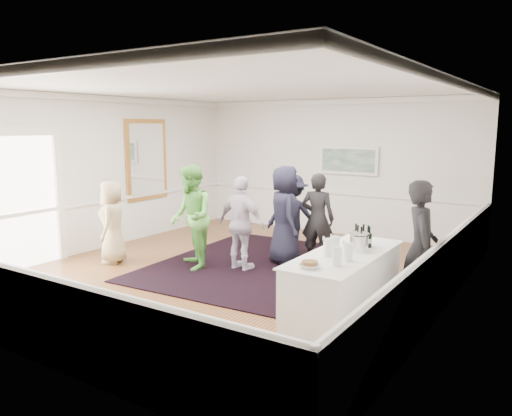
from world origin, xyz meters
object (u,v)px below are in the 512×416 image
Objects in this scene: guest_dark_a at (293,216)px; guest_green at (191,217)px; serving_table at (344,287)px; guest_navy at (285,215)px; guest_dark_b at (318,219)px; guest_tan at (112,222)px; guest_lilac at (242,223)px; bartender at (421,247)px; nut_bowl at (310,265)px; ice_bucket at (359,243)px.

guest_green is at bearing 42.26° from guest_dark_a.
guest_green is at bearing 166.59° from serving_table.
guest_green is 1.03× the size of guest_navy.
guest_dark_b is at bearing 123.44° from serving_table.
guest_lilac reaches higher than guest_tan.
bartender is 3.07m from guest_navy.
guest_dark_a is at bearing 121.55° from nut_bowl.
bartender is at bearing 42.11° from guest_green.
bartender reaches higher than serving_table.
serving_table is 1.40× the size of guest_dark_a.
guest_lilac reaches higher than guest_dark_a.
bartender is at bearing 44.14° from ice_bucket.
guest_tan is 0.92× the size of guest_lilac.
bartender is at bearing -155.68° from guest_navy.
bartender reaches higher than guest_dark_b.
guest_green is 1.17× the size of guest_dark_a.
guest_lilac reaches higher than serving_table.
guest_green is 1.10× the size of guest_dark_b.
serving_table is 1.20× the size of guest_green.
serving_table is 2.95m from guest_navy.
ice_bucket is 1.04× the size of nut_bowl.
guest_green is 1.75m from guest_navy.
guest_lilac is at bearing 154.10° from serving_table.
guest_navy is 3.51m from nut_bowl.
guest_tan reaches higher than serving_table.
ice_bucket is at bearing 118.03° from guest_dark_a.
guest_tan is 0.96× the size of guest_dark_a.
guest_navy is 2.84m from ice_bucket.
guest_tan is at bearing 21.03° from guest_dark_b.
guest_green reaches higher than serving_table.
serving_table is 3.42m from guest_dark_a.
guest_dark_a is at bearing 99.72° from guest_green.
guest_dark_b is at bearing 34.28° from bartender.
guest_lilac is (-3.25, 0.36, -0.08)m from bartender.
bartender is 3.43m from guest_dark_a.
guest_navy is at bearing 140.15° from ice_bucket.
guest_green is at bearing 92.47° from guest_navy.
guest_green is at bearing 76.31° from guest_tan.
guest_dark_b is 2.67m from ice_bucket.
ice_bucket is at bearing 117.14° from guest_dark_b.
serving_table is 0.99m from nut_bowl.
guest_dark_a is (1.10, 1.80, -0.14)m from guest_green.
guest_green is 0.92m from guest_lilac.
ice_bucket is at bearing 57.24° from guest_tan.
bartender reaches higher than guest_navy.
serving_table is at bearing 83.99° from nut_bowl.
serving_table is 9.07× the size of nut_bowl.
guest_dark_a is (0.29, 1.37, -0.04)m from guest_lilac.
guest_dark_a reaches higher than serving_table.
bartender is at bearing 136.53° from guest_dark_b.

